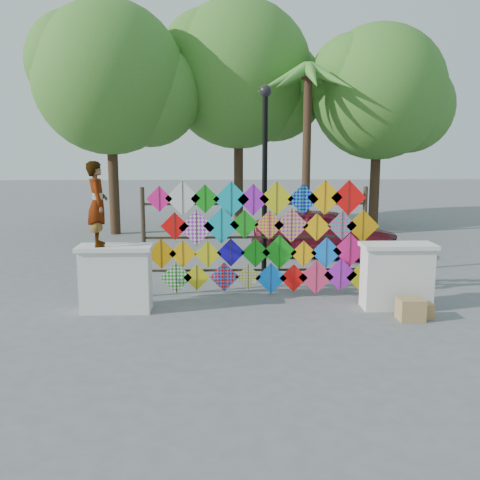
# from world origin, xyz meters

# --- Properties ---
(ground) EXTENTS (80.00, 80.00, 0.00)m
(ground) POSITION_xyz_m (0.00, 0.00, 0.00)
(ground) COLOR slate
(ground) RESTS_ON ground
(parapet_left) EXTENTS (1.40, 0.65, 1.28)m
(parapet_left) POSITION_xyz_m (-2.70, -0.20, 0.65)
(parapet_left) COLOR silver
(parapet_left) RESTS_ON ground
(parapet_right) EXTENTS (1.40, 0.65, 1.28)m
(parapet_right) POSITION_xyz_m (2.70, -0.20, 0.65)
(parapet_right) COLOR silver
(parapet_right) RESTS_ON ground
(kite_rack) EXTENTS (4.98, 0.24, 2.45)m
(kite_rack) POSITION_xyz_m (0.16, 0.72, 1.24)
(kite_rack) COLOR #2F251A
(kite_rack) RESTS_ON ground
(tree_west) EXTENTS (5.85, 5.20, 8.01)m
(tree_west) POSITION_xyz_m (-4.40, 9.03, 5.38)
(tree_west) COLOR #42291C
(tree_west) RESTS_ON ground
(tree_mid) EXTENTS (6.30, 5.60, 8.61)m
(tree_mid) POSITION_xyz_m (0.11, 11.03, 5.77)
(tree_mid) COLOR #42291C
(tree_mid) RESTS_ON ground
(tree_east) EXTENTS (5.40, 4.80, 7.42)m
(tree_east) POSITION_xyz_m (5.09, 9.53, 4.99)
(tree_east) COLOR #42291C
(tree_east) RESTS_ON ground
(palm_tree) EXTENTS (3.62, 3.62, 5.83)m
(palm_tree) POSITION_xyz_m (2.20, 8.00, 4.95)
(palm_tree) COLOR #42291C
(palm_tree) RESTS_ON ground
(vendor_woman) EXTENTS (0.51, 0.65, 1.58)m
(vendor_woman) POSITION_xyz_m (-2.98, -0.20, 2.07)
(vendor_woman) COLOR #99999E
(vendor_woman) RESTS_ON parapet_left
(sedan) EXTENTS (4.39, 3.03, 1.39)m
(sedan) POSITION_xyz_m (2.28, 4.77, 0.69)
(sedan) COLOR #5A0F1E
(sedan) RESTS_ON ground
(lamppost) EXTENTS (0.28, 0.28, 4.46)m
(lamppost) POSITION_xyz_m (0.30, 2.00, 2.69)
(lamppost) COLOR black
(lamppost) RESTS_ON ground
(cardboard_box_near) EXTENTS (0.45, 0.40, 0.40)m
(cardboard_box_near) POSITION_xyz_m (2.74, -0.92, 0.20)
(cardboard_box_near) COLOR #A98951
(cardboard_box_near) RESTS_ON ground
(cardboard_box_far) EXTENTS (0.32, 0.30, 0.27)m
(cardboard_box_far) POSITION_xyz_m (3.03, -0.80, 0.14)
(cardboard_box_far) COLOR #A98951
(cardboard_box_far) RESTS_ON ground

